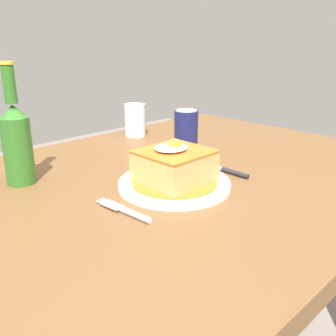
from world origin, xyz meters
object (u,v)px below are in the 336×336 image
object	(u,v)px
fork	(128,212)
drinking_glass	(135,122)
knife	(227,171)
main_plate	(174,183)
beer_bottle_green_far	(17,140)
soda_can	(186,132)

from	to	relation	value
fork	drinking_glass	size ratio (longest dim) A/B	1.35
fork	knife	xyz separation A→B (m)	(0.32, 0.01, -0.00)
main_plate	fork	bearing A→B (deg)	-168.07
main_plate	beer_bottle_green_far	distance (m)	0.36
drinking_glass	knife	bearing A→B (deg)	-100.03
main_plate	drinking_glass	world-z (taller)	drinking_glass
soda_can	drinking_glass	size ratio (longest dim) A/B	1.18
fork	drinking_glass	distance (m)	0.59
fork	drinking_glass	xyz separation A→B (m)	(0.39, 0.44, 0.04)
main_plate	fork	size ratio (longest dim) A/B	1.74
main_plate	knife	size ratio (longest dim) A/B	1.50
fork	knife	distance (m)	0.32
fork	soda_can	xyz separation A→B (m)	(0.36, 0.19, 0.06)
beer_bottle_green_far	drinking_glass	distance (m)	0.49
fork	soda_can	size ratio (longest dim) A/B	1.14
soda_can	beer_bottle_green_far	xyz separation A→B (m)	(-0.43, 0.11, 0.04)
knife	drinking_glass	world-z (taller)	drinking_glass
knife	beer_bottle_green_far	distance (m)	0.49
fork	knife	bearing A→B (deg)	1.74
knife	beer_bottle_green_far	size ratio (longest dim) A/B	0.62
fork	knife	size ratio (longest dim) A/B	0.86
knife	beer_bottle_green_far	xyz separation A→B (m)	(-0.38, 0.29, 0.09)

